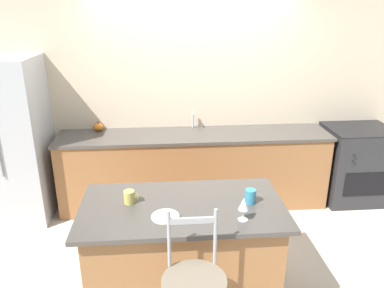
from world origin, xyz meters
The scene contains 12 objects.
ground_plane centered at (0.00, 0.00, 0.00)m, with size 18.00×18.00×0.00m, color beige.
wall_back centered at (0.00, 0.69, 1.35)m, with size 6.00×0.07×2.70m.
back_counter centered at (0.00, 0.37, 0.47)m, with size 3.25×0.67×0.93m.
sink_faucet centered at (0.00, 0.57, 1.07)m, with size 0.02×0.13×0.22m.
kitchen_island centered at (-0.24, -1.29, 0.46)m, with size 1.60×0.86×0.90m.
refrigerator centered at (-2.14, 0.28, 0.93)m, with size 0.86×0.80×1.86m.
oven_range centered at (2.06, 0.33, 0.48)m, with size 0.80×0.70×0.95m.
dinner_plate centered at (-0.38, -1.46, 0.91)m, with size 0.21×0.21×0.02m.
wine_glass centered at (0.19, -1.54, 1.03)m, with size 0.08×0.08×0.18m.
coffee_mug centered at (-0.65, -1.22, 0.95)m, with size 0.12×0.09×0.10m.
tumbler_cup centered at (0.30, -1.29, 0.96)m, with size 0.09×0.09×0.11m.
pumpkin_decoration centered at (-1.16, 0.57, 0.98)m, with size 0.12×0.12×0.12m.
Camera 1 is at (-0.38, -3.86, 2.37)m, focal length 35.00 mm.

